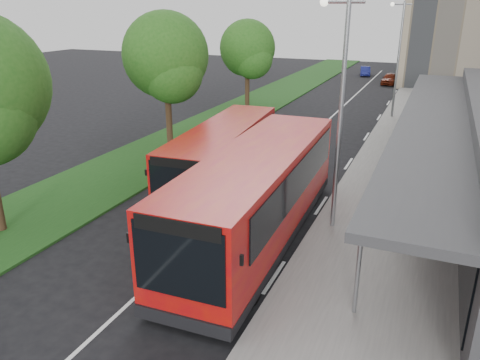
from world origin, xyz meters
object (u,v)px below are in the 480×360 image
(bus_second, at_px, (223,156))
(tree_far, at_px, (248,52))
(car_far, at_px, (365,71))
(tree_mid, at_px, (166,61))
(bollard, at_px, (400,126))
(car_near, at_px, (390,79))
(lamp_post_near, at_px, (339,104))
(bus_main, at_px, (258,195))
(litter_bin, at_px, (389,166))
(lamp_post_far, at_px, (398,53))

(bus_second, bearing_deg, tree_far, 103.83)
(car_far, bearing_deg, tree_mid, -109.44)
(car_far, bearing_deg, bus_second, -100.57)
(bollard, height_order, car_near, bollard)
(tree_far, relative_size, car_far, 2.16)
(tree_mid, xyz_separation_m, car_far, (5.71, 35.45, -4.43))
(tree_far, distance_m, car_near, 20.20)
(lamp_post_near, xyz_separation_m, bus_main, (-2.22, -1.81, -3.05))
(bus_second, distance_m, bollard, 13.82)
(litter_bin, xyz_separation_m, bollard, (-0.28, 8.03, 0.11))
(bus_main, bearing_deg, car_far, 92.48)
(lamp_post_far, xyz_separation_m, bus_main, (-2.22, -21.81, -3.05))
(lamp_post_near, bearing_deg, lamp_post_far, 90.00)
(tree_mid, distance_m, car_far, 36.18)
(tree_mid, height_order, car_near, tree_mid)
(lamp_post_far, xyz_separation_m, bus_second, (-5.61, -17.42, -3.29))
(tree_far, distance_m, litter_bin, 18.04)
(bus_second, relative_size, car_far, 3.10)
(bus_second, height_order, bollard, bus_second)
(lamp_post_far, relative_size, car_far, 2.48)
(bollard, bearing_deg, bus_second, -119.02)
(car_near, bearing_deg, tree_far, -114.33)
(lamp_post_far, xyz_separation_m, car_near, (-1.91, 16.60, -4.11))
(tree_mid, distance_m, litter_bin, 13.23)
(tree_mid, distance_m, bus_second, 7.93)
(tree_mid, bearing_deg, lamp_post_near, -32.36)
(tree_far, height_order, lamp_post_far, lamp_post_far)
(lamp_post_near, xyz_separation_m, litter_bin, (1.36, 6.62, -4.11))
(lamp_post_far, height_order, bollard, lamp_post_far)
(car_far, bearing_deg, lamp_post_near, -93.03)
(bus_main, height_order, bollard, bus_main)
(car_far, bearing_deg, car_near, -69.61)
(car_near, bearing_deg, lamp_post_far, -80.05)
(bus_second, xyz_separation_m, bollard, (6.69, 12.07, -0.72))
(car_far, bearing_deg, litter_bin, -89.60)
(tree_mid, xyz_separation_m, bollard, (12.21, 7.60, -4.25))
(bus_second, height_order, car_far, bus_second)
(tree_far, xyz_separation_m, bus_second, (5.52, -16.47, -3.06))
(tree_far, bearing_deg, lamp_post_far, 4.87)
(bus_main, distance_m, bus_second, 5.55)
(tree_far, height_order, lamp_post_near, lamp_post_near)
(bus_second, bearing_deg, bollard, 56.28)
(tree_mid, distance_m, bus_main, 12.99)
(tree_far, bearing_deg, tree_mid, -90.00)
(lamp_post_near, distance_m, lamp_post_far, 20.00)
(car_near, bearing_deg, bollard, -78.84)
(litter_bin, bearing_deg, lamp_post_near, -101.61)
(tree_mid, distance_m, bollard, 15.00)
(bollard, bearing_deg, car_near, 97.78)
(litter_bin, bearing_deg, car_far, 100.70)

